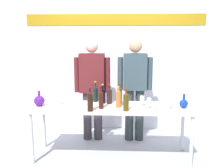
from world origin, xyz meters
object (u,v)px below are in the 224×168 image
Objects in this scene: wine_bottle_4 at (90,101)px; wine_glass_right_2 at (155,105)px; presenter_right at (135,84)px; wine_bottle_2 at (103,95)px; wine_bottle_0 at (126,101)px; wine_glass_right_4 at (142,99)px; display_table at (111,110)px; wine_glass_right_1 at (166,97)px; wine_glass_right_5 at (169,102)px; decanter_blue_right at (184,103)px; wine_glass_left_1 at (55,96)px; wine_bottle_1 at (95,93)px; wine_bottle_6 at (101,99)px; wine_glass_right_3 at (172,100)px; decanter_blue_left at (39,101)px; wine_glass_right_0 at (149,101)px; presenter_left at (92,84)px; wine_glass_left_2 at (68,97)px; wine_bottle_5 at (109,95)px; wine_glass_left_0 at (53,95)px; wine_glass_left_3 at (59,98)px; wine_bottle_3 at (120,95)px; wine_bottle_7 at (118,98)px.

wine_glass_right_2 is at bearing 0.36° from wine_bottle_4.
wine_bottle_2 is (-0.49, -0.48, -0.08)m from presenter_right.
presenter_right is 0.88m from wine_bottle_0.
wine_glass_right_4 is at bearing 23.06° from wine_bottle_4.
display_table is at bearing 44.19° from wine_bottle_4.
display_table is 0.83m from wine_glass_right_1.
wine_glass_right_5 is at bearing -92.20° from wine_glass_right_1.
decanter_blue_right reaches higher than wine_glass_left_1.
wine_bottle_0 is (0.20, -0.22, 0.19)m from display_table.
wine_bottle_0 is 1.79× the size of wine_glass_left_1.
wine_glass_right_4 is (0.69, -0.22, -0.03)m from wine_bottle_1.
wine_bottle_6 reaches higher than wine_glass_right_3.
wine_glass_left_1 is 1.24× the size of wine_glass_right_3.
decanter_blue_left is 0.67× the size of wine_bottle_6.
wine_glass_right_0 is at bearing -25.66° from wine_bottle_1.
wine_glass_right_0 reaches higher than wine_glass_right_2.
presenter_left is at bearing 157.99° from wine_glass_right_1.
wine_glass_right_1 is (1.44, 0.06, -0.01)m from wine_glass_left_2.
wine_glass_left_0 is at bearing 176.70° from wine_bottle_5.
decanter_blue_right is at bearing -26.61° from presenter_left.
decanter_blue_left is 0.27m from wine_glass_left_3.
presenter_left reaches higher than display_table.
wine_bottle_6 reaches higher than wine_glass_right_1.
presenter_right reaches higher than presenter_left.
wine_glass_right_0 is 0.40m from wine_glass_right_1.
wine_bottle_5 is (-0.39, -0.49, -0.08)m from presenter_right.
wine_glass_right_5 reaches higher than wine_glass_right_1.
wine_glass_right_3 is at bearing -9.28° from wine_bottle_5.
decanter_blue_left is 0.79m from wine_bottle_4.
wine_bottle_3 is at bearing 167.81° from decanter_blue_right.
decanter_blue_right is 0.49m from wine_glass_right_0.
wine_bottle_0 reaches higher than wine_bottle_2.
wine_bottle_7 is 2.08× the size of wine_glass_right_5.
wine_bottle_2 reaches higher than wine_glass_right_2.
wine_glass_right_1 is at bearing 12.31° from display_table.
wine_bottle_3 reaches higher than decanter_blue_right.
wine_bottle_3 is 2.12× the size of wine_glass_right_4.
wine_bottle_5 is at bearing -178.13° from wine_glass_right_1.
presenter_right is at bearing 44.22° from wine_bottle_2.
wine_bottle_7 is at bearing -12.51° from wine_glass_left_2.
wine_bottle_6 reaches higher than wine_glass_left_1.
wine_bottle_3 is (0.25, -0.01, 0.01)m from wine_bottle_2.
wine_glass_right_1 is at bearing 20.38° from wine_glass_right_4.
display_table is 18.05× the size of wine_glass_right_2.
wine_bottle_4 is at bearing -170.10° from decanter_blue_right.
wine_glass_left_0 is at bearing -140.98° from presenter_left.
display_table is 0.55m from wine_glass_right_0.
wine_bottle_3 reaches higher than wine_glass_right_5.
wine_glass_left_1 is at bearing 171.92° from wine_glass_right_5.
decanter_blue_left is at bearing 172.34° from wine_glass_right_2.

